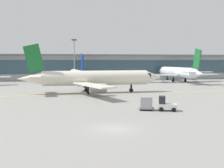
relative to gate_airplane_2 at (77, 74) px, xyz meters
name	(u,v)px	position (x,y,z in m)	size (l,w,h in m)	color
ground_plane	(113,129)	(0.79, -61.73, -2.79)	(400.00, 400.00, 0.00)	gray
taxiway_centreline_stripe	(97,94)	(2.77, -30.76, -2.78)	(110.00, 0.36, 0.01)	yellow
terminal_concourse	(77,67)	(0.79, 18.29, 2.13)	(211.94, 11.00, 9.60)	#B2B7BC
gate_airplane_2	(77,74)	(0.00, 0.00, 0.00)	(26.02, 28.09, 9.30)	silver
gate_airplane_3	(177,72)	(33.96, -0.39, 0.46)	(30.43, 32.74, 10.85)	white
taxiing_regional_jet	(94,78)	(2.35, -28.78, 0.43)	(32.36, 30.08, 10.72)	silver
baggage_tug	(166,105)	(9.92, -52.80, -1.90)	(2.92, 2.30, 2.10)	silver
cargo_dolly_lead	(146,103)	(7.36, -51.88, -1.73)	(2.52, 2.22, 1.94)	#595B60
apron_light_mast_1	(74,58)	(-0.54, 8.72, 5.25)	(1.80, 0.36, 14.70)	gray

